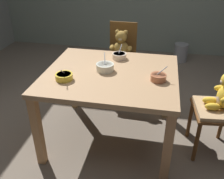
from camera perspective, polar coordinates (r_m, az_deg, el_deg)
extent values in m
cube|color=#756758|center=(2.66, -0.21, -10.79)|extent=(5.20, 5.20, 0.04)
cube|color=tan|center=(2.26, -0.25, 3.40)|extent=(1.17, 1.03, 0.04)
cube|color=tan|center=(2.25, -16.45, -9.17)|extent=(0.07, 0.07, 0.69)
cube|color=#AD7C54|center=(2.05, 12.40, -13.04)|extent=(0.07, 0.07, 0.69)
cube|color=tan|center=(2.96, -8.70, 1.85)|extent=(0.07, 0.07, 0.69)
cube|color=tan|center=(2.81, 12.52, -0.17)|extent=(0.07, 0.07, 0.69)
cube|color=brown|center=(3.16, 1.77, 5.92)|extent=(0.39, 0.43, 0.02)
cube|color=brown|center=(3.25, 2.55, 11.15)|extent=(0.34, 0.03, 0.46)
cylinder|color=brown|center=(3.13, -1.74, 1.15)|extent=(0.04, 0.04, 0.42)
cylinder|color=brown|center=(3.08, 3.91, 0.53)|extent=(0.04, 0.04, 0.42)
cylinder|color=brown|center=(3.44, -0.25, 3.92)|extent=(0.04, 0.04, 0.42)
cylinder|color=brown|center=(3.39, 4.91, 3.39)|extent=(0.04, 0.04, 0.42)
cube|color=tan|center=(3.15, 1.78, 6.39)|extent=(0.35, 0.39, 0.04)
ellipsoid|color=#A78139|center=(3.16, 2.08, 9.04)|extent=(0.20, 0.17, 0.22)
ellipsoid|color=beige|center=(3.12, 1.89, 8.51)|extent=(0.11, 0.06, 0.13)
sphere|color=#A78139|center=(3.10, 2.10, 11.82)|extent=(0.14, 0.14, 0.14)
ellipsoid|color=beige|center=(3.06, 1.91, 11.35)|extent=(0.06, 0.05, 0.04)
sphere|color=#A78139|center=(3.10, 1.22, 12.89)|extent=(0.05, 0.05, 0.05)
sphere|color=#A78139|center=(3.08, 3.10, 12.76)|extent=(0.05, 0.05, 0.05)
ellipsoid|color=#A78139|center=(3.15, 0.04, 9.52)|extent=(0.07, 0.13, 0.06)
ellipsoid|color=#A78139|center=(3.11, 3.99, 9.19)|extent=(0.07, 0.13, 0.06)
ellipsoid|color=#A78139|center=(3.10, 0.67, 7.04)|extent=(0.07, 0.15, 0.07)
ellipsoid|color=#A78139|center=(3.08, 2.61, 6.87)|extent=(0.07, 0.15, 0.07)
cube|color=brown|center=(2.42, 22.25, -4.54)|extent=(0.41, 0.43, 0.02)
cylinder|color=brown|center=(2.64, 17.22, -6.40)|extent=(0.04, 0.04, 0.42)
cylinder|color=brown|center=(2.38, 18.56, -11.19)|extent=(0.04, 0.04, 0.42)
cylinder|color=brown|center=(2.72, 23.66, -6.53)|extent=(0.04, 0.04, 0.42)
cube|color=tan|center=(2.41, 22.38, -3.98)|extent=(0.37, 0.40, 0.04)
ellipsoid|color=beige|center=(2.35, 23.23, -1.71)|extent=(0.06, 0.11, 0.13)
ellipsoid|color=beige|center=(2.28, 23.81, 1.68)|extent=(0.05, 0.06, 0.04)
ellipsoid|color=gold|center=(2.43, 23.41, 0.27)|extent=(0.12, 0.07, 0.06)
ellipsoid|color=gold|center=(2.41, 21.29, -2.31)|extent=(0.14, 0.08, 0.06)
ellipsoid|color=gold|center=(2.33, 21.84, -3.61)|extent=(0.14, 0.08, 0.06)
cylinder|color=#B96B47|center=(2.13, 10.43, 2.69)|extent=(0.13, 0.13, 0.06)
cylinder|color=#B96B47|center=(2.14, 10.38, 2.14)|extent=(0.07, 0.07, 0.01)
cylinder|color=beige|center=(2.12, 10.49, 3.26)|extent=(0.11, 0.11, 0.01)
cylinder|color=#BCBCC1|center=(2.12, 11.28, 4.24)|extent=(0.08, 0.05, 0.07)
ellipsoid|color=#BCBCC1|center=(2.12, 10.25, 3.13)|extent=(0.04, 0.04, 0.01)
cylinder|color=white|center=(2.27, -1.60, 5.06)|extent=(0.16, 0.16, 0.06)
cylinder|color=white|center=(2.28, -1.59, 4.44)|extent=(0.09, 0.09, 0.01)
cylinder|color=#C8AD98|center=(2.26, -1.61, 5.68)|extent=(0.13, 0.13, 0.01)
cylinder|color=#BCBCC1|center=(2.27, -1.65, 7.04)|extent=(0.03, 0.11, 0.08)
ellipsoid|color=#BCBCC1|center=(2.25, -1.60, 5.45)|extent=(0.03, 0.04, 0.01)
cylinder|color=yellow|center=(2.15, -10.78, 2.87)|extent=(0.15, 0.15, 0.05)
cylinder|color=yellow|center=(2.16, -10.73, 2.38)|extent=(0.08, 0.08, 0.01)
cylinder|color=#CAB28E|center=(2.14, -10.83, 3.39)|extent=(0.12, 0.12, 0.01)
cylinder|color=#BCBCC1|center=(2.10, -11.08, 3.95)|extent=(0.03, 0.10, 0.07)
ellipsoid|color=#BCBCC1|center=(2.15, -10.78, 3.43)|extent=(0.03, 0.04, 0.01)
cylinder|color=beige|center=(2.53, 1.67, 7.60)|extent=(0.14, 0.14, 0.05)
cylinder|color=beige|center=(2.54, 1.66, 7.14)|extent=(0.08, 0.08, 0.01)
cylinder|color=beige|center=(2.52, 1.67, 8.07)|extent=(0.12, 0.12, 0.01)
cylinder|color=#BCBCC1|center=(2.54, 1.90, 9.12)|extent=(0.02, 0.10, 0.07)
ellipsoid|color=#BCBCC1|center=(2.51, 1.60, 7.91)|extent=(0.03, 0.03, 0.01)
cylinder|color=#93969B|center=(4.43, 15.25, 8.06)|extent=(0.23, 0.23, 0.30)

